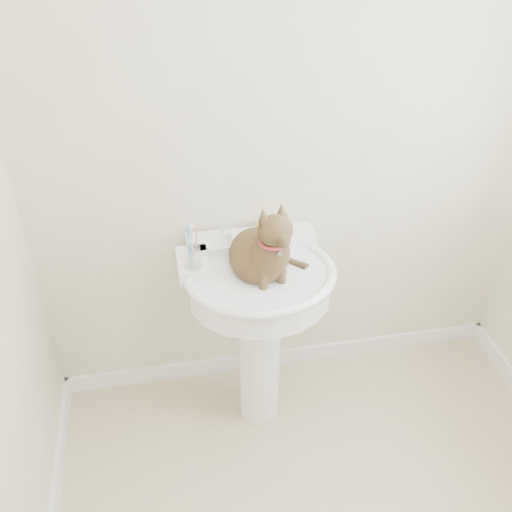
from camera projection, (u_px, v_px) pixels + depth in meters
wall_back at (291, 139)px, 2.29m from camera, size 2.20×0.00×2.50m
baseboard_back at (284, 356)px, 2.97m from camera, size 2.20×0.02×0.09m
pedestal_sink at (259, 300)px, 2.35m from camera, size 0.63×0.62×0.87m
faucet at (253, 233)px, 2.35m from camera, size 0.28×0.12×0.14m
soap_bar at (268, 226)px, 2.45m from camera, size 0.10×0.07×0.03m
toothbrush_cup at (193, 257)px, 2.20m from camera, size 0.07×0.07×0.18m
cat at (262, 253)px, 2.20m from camera, size 0.26×0.32×0.47m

